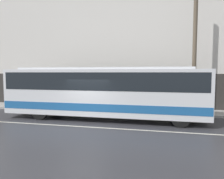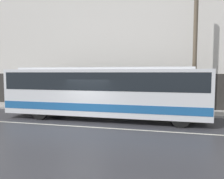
% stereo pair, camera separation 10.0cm
% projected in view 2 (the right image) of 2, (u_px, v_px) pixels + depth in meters
% --- Properties ---
extents(ground_plane, '(60.00, 60.00, 0.00)m').
position_uv_depth(ground_plane, '(82.00, 127.00, 11.71)').
color(ground_plane, '#333338').
extents(sidewalk, '(60.00, 2.44, 0.15)m').
position_uv_depth(sidewalk, '(107.00, 109.00, 16.77)').
color(sidewalk, '#A09E99').
rests_on(sidewalk, ground_plane).
extents(building_facade, '(60.00, 0.35, 11.50)m').
position_uv_depth(building_facade, '(111.00, 40.00, 17.66)').
color(building_facade, silver).
rests_on(building_facade, ground_plane).
extents(lane_stripe, '(54.00, 0.14, 0.01)m').
position_uv_depth(lane_stripe, '(82.00, 127.00, 11.71)').
color(lane_stripe, beige).
rests_on(lane_stripe, ground_plane).
extents(transit_bus, '(12.29, 2.58, 3.21)m').
position_uv_depth(transit_bus, '(103.00, 90.00, 13.54)').
color(transit_bus, silver).
rests_on(transit_bus, ground_plane).
extents(utility_pole_near, '(0.27, 0.27, 8.37)m').
position_uv_depth(utility_pole_near, '(195.00, 51.00, 14.51)').
color(utility_pole_near, brown).
rests_on(utility_pole_near, sidewalk).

